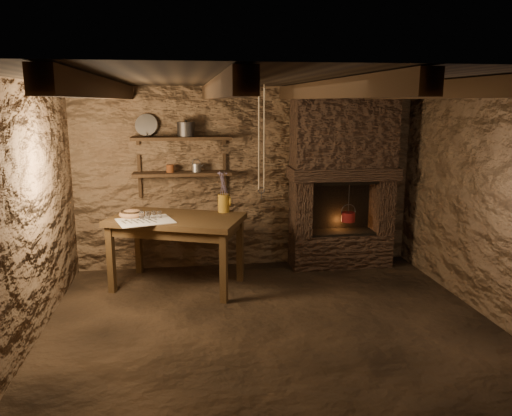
{
  "coord_description": "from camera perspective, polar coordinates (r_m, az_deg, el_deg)",
  "views": [
    {
      "loc": [
        -0.82,
        -4.56,
        2.2
      ],
      "look_at": [
        -0.03,
        0.9,
        1.02
      ],
      "focal_mm": 35.0,
      "sensor_mm": 36.0,
      "label": 1
    }
  ],
  "objects": [
    {
      "name": "back_wall",
      "position": [
        6.69,
        -1.06,
        3.44
      ],
      "size": [
        4.5,
        0.04,
        2.4
      ],
      "primitive_type": "cube",
      "color": "#4D3624",
      "rests_on": "floor"
    },
    {
      "name": "beam_mid_left",
      "position": [
        4.57,
        -4.28,
        13.37
      ],
      "size": [
        0.14,
        3.95,
        0.16
      ],
      "primitive_type": "cube",
      "color": "black",
      "rests_on": "ceiling"
    },
    {
      "name": "floor",
      "position": [
        5.13,
        1.87,
        -13.37
      ],
      "size": [
        4.5,
        4.5,
        0.0
      ],
      "primitive_type": "plane",
      "color": "black",
      "rests_on": "ground"
    },
    {
      "name": "pewter_cutlery_row",
      "position": [
        5.8,
        -12.56,
        -1.4
      ],
      "size": [
        0.54,
        0.33,
        0.01
      ],
      "primitive_type": null,
      "rotation": [
        0.0,
        0.0,
        0.3
      ],
      "color": "gray",
      "rests_on": "linen_cloth"
    },
    {
      "name": "right_wall",
      "position": [
        5.59,
        25.32,
        0.56
      ],
      "size": [
        0.04,
        4.0,
        2.4
      ],
      "primitive_type": "cube",
      "color": "#4D3624",
      "rests_on": "floor"
    },
    {
      "name": "beam_mid_right",
      "position": [
        4.75,
        8.18,
        13.24
      ],
      "size": [
        0.14,
        3.95,
        0.16
      ],
      "primitive_type": "cube",
      "color": "black",
      "rests_on": "ceiling"
    },
    {
      "name": "small_kettle",
      "position": [
        6.45,
        -6.83,
        4.6
      ],
      "size": [
        0.19,
        0.17,
        0.16
      ],
      "primitive_type": null,
      "rotation": [
        0.0,
        0.0,
        0.42
      ],
      "color": "#A7A8A3",
      "rests_on": "shelf_lower"
    },
    {
      "name": "hearth",
      "position": [
        6.73,
        9.83,
        3.55
      ],
      "size": [
        1.43,
        0.51,
        2.3
      ],
      "color": "#322119",
      "rests_on": "floor"
    },
    {
      "name": "wooden_bowl",
      "position": [
        6.06,
        -13.99,
        -0.67
      ],
      "size": [
        0.38,
        0.38,
        0.11
      ],
      "primitive_type": "ellipsoid",
      "rotation": [
        0.0,
        0.0,
        -0.27
      ],
      "color": "#946740",
      "rests_on": "work_table"
    },
    {
      "name": "beam_far_right",
      "position": [
        5.12,
        19.26,
        12.61
      ],
      "size": [
        0.14,
        3.95,
        0.16
      ],
      "primitive_type": "cube",
      "color": "black",
      "rests_on": "ceiling"
    },
    {
      "name": "beam_far_left",
      "position": [
        4.61,
        -17.11,
        12.88
      ],
      "size": [
        0.14,
        3.95,
        0.16
      ],
      "primitive_type": "cube",
      "color": "black",
      "rests_on": "ceiling"
    },
    {
      "name": "rusty_tin",
      "position": [
        6.46,
        -9.77,
        4.47
      ],
      "size": [
        0.1,
        0.1,
        0.1
      ],
      "primitive_type": "cylinder",
      "rotation": [
        0.0,
        0.0,
        0.01
      ],
      "color": "#632E13",
      "rests_on": "shelf_lower"
    },
    {
      "name": "left_wall",
      "position": [
        4.88,
        -25.02,
        -0.95
      ],
      "size": [
        0.04,
        4.0,
        2.4
      ],
      "primitive_type": "cube",
      "color": "#4D3624",
      "rests_on": "floor"
    },
    {
      "name": "iron_stockpot",
      "position": [
        6.41,
        -8.01,
        8.81
      ],
      "size": [
        0.25,
        0.25,
        0.16
      ],
      "primitive_type": "cylinder",
      "rotation": [
        0.0,
        0.0,
        -0.16
      ],
      "color": "#2C2927",
      "rests_on": "shelf_upper"
    },
    {
      "name": "linen_cloth",
      "position": [
        5.82,
        -12.54,
        -1.45
      ],
      "size": [
        0.72,
        0.64,
        0.01
      ],
      "primitive_type": "cube",
      "rotation": [
        0.0,
        0.0,
        0.3
      ],
      "color": "beige",
      "rests_on": "work_table"
    },
    {
      "name": "hanging_ropes",
      "position": [
        5.69,
        0.63,
        8.01
      ],
      "size": [
        0.08,
        0.08,
        1.2
      ],
      "primitive_type": null,
      "color": "beige",
      "rests_on": "ceiling"
    },
    {
      "name": "work_table",
      "position": [
        6.07,
        -8.97,
        -4.69
      ],
      "size": [
        1.73,
        1.36,
        0.87
      ],
      "rotation": [
        0.0,
        0.0,
        -0.37
      ],
      "color": "#352412",
      "rests_on": "floor"
    },
    {
      "name": "tin_pan",
      "position": [
        6.52,
        -12.41,
        9.24
      ],
      "size": [
        0.3,
        0.17,
        0.28
      ],
      "primitive_type": "cylinder",
      "rotation": [
        1.26,
        0.0,
        -0.18
      ],
      "color": "#A7A8A3",
      "rests_on": "shelf_upper"
    },
    {
      "name": "red_pot",
      "position": [
        6.81,
        10.5,
        -0.93
      ],
      "size": [
        0.2,
        0.2,
        0.54
      ],
      "rotation": [
        0.0,
        0.0,
        0.08
      ],
      "color": "maroon",
      "rests_on": "hearth"
    },
    {
      "name": "drinking_glasses",
      "position": [
        5.92,
        -12.29,
        -0.78
      ],
      "size": [
        0.19,
        0.06,
        0.08
      ],
      "primitive_type": null,
      "color": "white",
      "rests_on": "linen_cloth"
    },
    {
      "name": "front_wall",
      "position": [
        2.87,
        9.1,
        -8.57
      ],
      "size": [
        4.5,
        0.04,
        2.4
      ],
      "primitive_type": "cube",
      "color": "#4D3624",
      "rests_on": "floor"
    },
    {
      "name": "shelf_lower",
      "position": [
        6.46,
        -8.4,
        3.91
      ],
      "size": [
        1.25,
        0.3,
        0.04
      ],
      "primitive_type": "cube",
      "color": "black",
      "rests_on": "back_wall"
    },
    {
      "name": "stoneware_jug",
      "position": [
        6.13,
        -3.69,
        1.54
      ],
      "size": [
        0.18,
        0.18,
        0.51
      ],
      "rotation": [
        0.0,
        0.0,
        -0.29
      ],
      "color": "#B07E22",
      "rests_on": "work_table"
    },
    {
      "name": "ceiling",
      "position": [
        4.64,
        2.08,
        14.49
      ],
      "size": [
        4.5,
        4.0,
        0.04
      ],
      "primitive_type": "cube",
      "color": "black",
      "rests_on": "back_wall"
    },
    {
      "name": "shelf_upper",
      "position": [
        6.41,
        -8.52,
        7.89
      ],
      "size": [
        1.25,
        0.3,
        0.04
      ],
      "primitive_type": "cube",
      "color": "black",
      "rests_on": "back_wall"
    }
  ]
}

